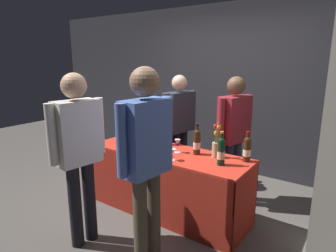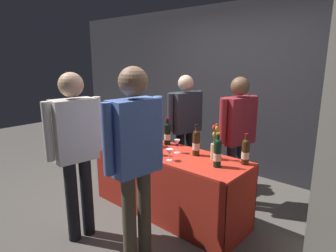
% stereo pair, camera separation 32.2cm
% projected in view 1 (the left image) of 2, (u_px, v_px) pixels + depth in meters
% --- Properties ---
extents(ground_plane, '(12.00, 12.00, 0.00)m').
position_uv_depth(ground_plane, '(168.00, 211.00, 3.47)').
color(ground_plane, '#514C47').
extents(back_partition, '(7.88, 0.12, 2.62)m').
position_uv_depth(back_partition, '(233.00, 89.00, 4.58)').
color(back_partition, '#2D2D33').
rests_on(back_partition, ground_plane).
extents(tasting_table, '(1.89, 0.63, 0.75)m').
position_uv_depth(tasting_table, '(168.00, 171.00, 3.35)').
color(tasting_table, red).
rests_on(tasting_table, ground_plane).
extents(featured_wine_bottle, '(0.08, 0.08, 0.34)m').
position_uv_depth(featured_wine_bottle, '(165.00, 133.00, 3.53)').
color(featured_wine_bottle, black).
rests_on(featured_wine_bottle, tasting_table).
extents(display_bottle_0, '(0.08, 0.08, 0.32)m').
position_uv_depth(display_bottle_0, '(247.00, 149.00, 2.95)').
color(display_bottle_0, '#38230F').
rests_on(display_bottle_0, tasting_table).
extents(display_bottle_1, '(0.08, 0.08, 0.30)m').
position_uv_depth(display_bottle_1, '(142.00, 133.00, 3.59)').
color(display_bottle_1, black).
rests_on(display_bottle_1, tasting_table).
extents(display_bottle_2, '(0.08, 0.08, 0.34)m').
position_uv_depth(display_bottle_2, '(197.00, 141.00, 3.17)').
color(display_bottle_2, '#38230F').
rests_on(display_bottle_2, tasting_table).
extents(display_bottle_3, '(0.08, 0.08, 0.34)m').
position_uv_depth(display_bottle_3, '(221.00, 151.00, 2.85)').
color(display_bottle_3, black).
rests_on(display_bottle_3, tasting_table).
extents(display_bottle_4, '(0.07, 0.07, 0.31)m').
position_uv_depth(display_bottle_4, '(151.00, 144.00, 3.15)').
color(display_bottle_4, '#192333').
rests_on(display_bottle_4, tasting_table).
extents(wine_glass_near_vendor, '(0.08, 0.08, 0.12)m').
position_uv_depth(wine_glass_near_vendor, '(172.00, 152.00, 3.00)').
color(wine_glass_near_vendor, silver).
rests_on(wine_glass_near_vendor, tasting_table).
extents(wine_glass_mid, '(0.07, 0.07, 0.15)m').
position_uv_depth(wine_glass_mid, '(177.00, 143.00, 3.24)').
color(wine_glass_mid, silver).
rests_on(wine_glass_mid, tasting_table).
extents(flower_vase, '(0.09, 0.08, 0.39)m').
position_uv_depth(flower_vase, '(216.00, 145.00, 3.07)').
color(flower_vase, tan).
rests_on(flower_vase, tasting_table).
extents(brochure_stand, '(0.14, 0.10, 0.16)m').
position_uv_depth(brochure_stand, '(157.00, 141.00, 3.45)').
color(brochure_stand, silver).
rests_on(brochure_stand, tasting_table).
extents(vendor_presenter, '(0.30, 0.58, 1.59)m').
position_uv_depth(vendor_presenter, '(234.00, 129.00, 3.53)').
color(vendor_presenter, '#2D3347').
rests_on(vendor_presenter, ground_plane).
extents(vendor_assistant, '(0.29, 0.61, 1.57)m').
position_uv_depth(vendor_assistant, '(179.00, 120.00, 4.06)').
color(vendor_assistant, black).
rests_on(vendor_assistant, ground_plane).
extents(taster_foreground_right, '(0.26, 0.56, 1.67)m').
position_uv_depth(taster_foreground_right, '(78.00, 146.00, 2.67)').
color(taster_foreground_right, black).
rests_on(taster_foreground_right, ground_plane).
extents(taster_foreground_left, '(0.25, 0.58, 1.74)m').
position_uv_depth(taster_foreground_left, '(146.00, 152.00, 2.35)').
color(taster_foreground_left, '#4C4233').
rests_on(taster_foreground_left, ground_plane).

